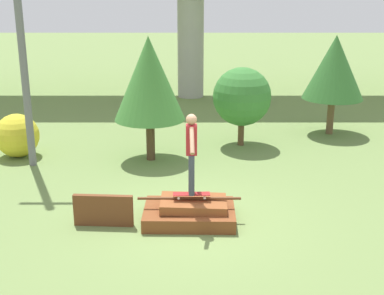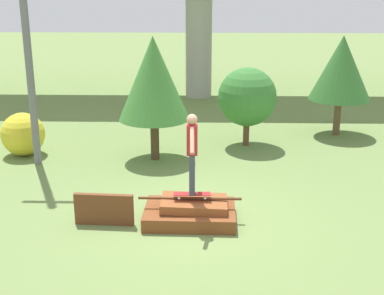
{
  "view_description": "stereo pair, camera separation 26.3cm",
  "coord_description": "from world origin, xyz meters",
  "px_view_note": "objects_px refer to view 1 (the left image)",
  "views": [
    {
      "loc": [
        0.06,
        -10.33,
        4.94
      ],
      "look_at": [
        0.05,
        -0.02,
        1.64
      ],
      "focal_mm": 50.0,
      "sensor_mm": 36.0,
      "label": 1
    },
    {
      "loc": [
        0.32,
        -10.33,
        4.94
      ],
      "look_at": [
        0.05,
        -0.02,
        1.64
      ],
      "focal_mm": 50.0,
      "sensor_mm": 36.0,
      "label": 2
    }
  ],
  "objects_px": {
    "skateboard": "(192,194)",
    "skater": "(192,148)",
    "tree_behind_left": "(243,97)",
    "tree_behind_right": "(150,79)",
    "bush_yellow_flowering": "(18,135)",
    "utility_pole": "(19,13)",
    "tree_mid_back": "(335,68)"
  },
  "relations": [
    {
      "from": "skater",
      "to": "tree_behind_left",
      "type": "height_order",
      "value": "tree_behind_left"
    },
    {
      "from": "tree_behind_right",
      "to": "bush_yellow_flowering",
      "type": "relative_size",
      "value": 2.77
    },
    {
      "from": "skateboard",
      "to": "tree_behind_right",
      "type": "distance_m",
      "value": 4.51
    },
    {
      "from": "skateboard",
      "to": "skater",
      "type": "height_order",
      "value": "skater"
    },
    {
      "from": "skater",
      "to": "utility_pole",
      "type": "relative_size",
      "value": 0.22
    },
    {
      "from": "bush_yellow_flowering",
      "to": "utility_pole",
      "type": "bearing_deg",
      "value": -50.05
    },
    {
      "from": "tree_behind_left",
      "to": "bush_yellow_flowering",
      "type": "xyz_separation_m",
      "value": [
        -6.49,
        -1.1,
        -0.89
      ]
    },
    {
      "from": "skateboard",
      "to": "bush_yellow_flowering",
      "type": "relative_size",
      "value": 0.63
    },
    {
      "from": "skateboard",
      "to": "utility_pole",
      "type": "bearing_deg",
      "value": 140.81
    },
    {
      "from": "utility_pole",
      "to": "tree_mid_back",
      "type": "height_order",
      "value": "utility_pole"
    },
    {
      "from": "skateboard",
      "to": "skater",
      "type": "bearing_deg",
      "value": -36.87
    },
    {
      "from": "utility_pole",
      "to": "tree_mid_back",
      "type": "bearing_deg",
      "value": 19.01
    },
    {
      "from": "tree_mid_back",
      "to": "tree_behind_right",
      "type": "bearing_deg",
      "value": -155.34
    },
    {
      "from": "skateboard",
      "to": "utility_pole",
      "type": "relative_size",
      "value": 0.1
    },
    {
      "from": "tree_mid_back",
      "to": "utility_pole",
      "type": "bearing_deg",
      "value": -160.99
    },
    {
      "from": "tree_behind_left",
      "to": "tree_behind_right",
      "type": "relative_size",
      "value": 0.69
    },
    {
      "from": "utility_pole",
      "to": "bush_yellow_flowering",
      "type": "xyz_separation_m",
      "value": [
        -0.61,
        0.73,
        -3.45
      ]
    },
    {
      "from": "tree_mid_back",
      "to": "bush_yellow_flowering",
      "type": "distance_m",
      "value": 9.93
    },
    {
      "from": "tree_mid_back",
      "to": "tree_behind_left",
      "type": "bearing_deg",
      "value": -157.71
    },
    {
      "from": "skateboard",
      "to": "bush_yellow_flowering",
      "type": "height_order",
      "value": "bush_yellow_flowering"
    },
    {
      "from": "utility_pole",
      "to": "tree_behind_right",
      "type": "bearing_deg",
      "value": 8.06
    },
    {
      "from": "tree_mid_back",
      "to": "bush_yellow_flowering",
      "type": "xyz_separation_m",
      "value": [
        -9.52,
        -2.34,
        -1.56
      ]
    },
    {
      "from": "skater",
      "to": "tree_behind_left",
      "type": "bearing_deg",
      "value": 74.34
    },
    {
      "from": "skateboard",
      "to": "tree_mid_back",
      "type": "xyz_separation_m",
      "value": [
        4.54,
        6.63,
        1.58
      ]
    },
    {
      "from": "skater",
      "to": "tree_behind_right",
      "type": "distance_m",
      "value": 4.23
    },
    {
      "from": "tree_behind_right",
      "to": "tree_mid_back",
      "type": "distance_m",
      "value": 6.27
    },
    {
      "from": "tree_behind_left",
      "to": "utility_pole",
      "type": "bearing_deg",
      "value": -162.74
    },
    {
      "from": "tree_behind_right",
      "to": "tree_behind_left",
      "type": "bearing_deg",
      "value": 27.25
    },
    {
      "from": "tree_behind_left",
      "to": "tree_mid_back",
      "type": "xyz_separation_m",
      "value": [
        3.03,
        1.24,
        0.68
      ]
    },
    {
      "from": "tree_behind_left",
      "to": "bush_yellow_flowering",
      "type": "distance_m",
      "value": 6.64
    },
    {
      "from": "tree_behind_left",
      "to": "tree_behind_right",
      "type": "distance_m",
      "value": 3.1
    },
    {
      "from": "tree_mid_back",
      "to": "skater",
      "type": "bearing_deg",
      "value": -124.41
    }
  ]
}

